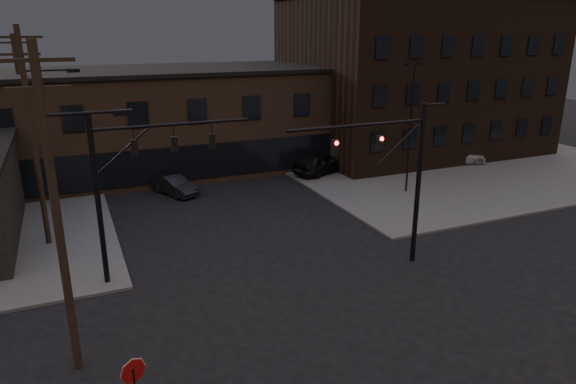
# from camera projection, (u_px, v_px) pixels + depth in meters

# --- Properties ---
(ground) EXTENTS (140.00, 140.00, 0.00)m
(ground) POSITION_uv_depth(u_px,v_px,m) (345.00, 335.00, 19.78)
(ground) COLOR black
(ground) RESTS_ON ground
(sidewalk_ne) EXTENTS (30.00, 30.00, 0.15)m
(sidewalk_ne) POSITION_uv_depth(u_px,v_px,m) (434.00, 156.00, 47.37)
(sidewalk_ne) COLOR #474744
(sidewalk_ne) RESTS_ON ground
(building_row) EXTENTS (40.00, 12.00, 8.00)m
(building_row) POSITION_uv_depth(u_px,v_px,m) (181.00, 120.00, 43.03)
(building_row) COLOR #4F392A
(building_row) RESTS_ON ground
(building_right) EXTENTS (22.00, 16.00, 14.00)m
(building_right) POSITION_uv_depth(u_px,v_px,m) (413.00, 76.00, 48.77)
(building_right) COLOR black
(building_right) RESTS_ON ground
(traffic_signal_near) EXTENTS (7.12, 0.24, 8.00)m
(traffic_signal_near) POSITION_uv_depth(u_px,v_px,m) (400.00, 169.00, 24.26)
(traffic_signal_near) COLOR black
(traffic_signal_near) RESTS_ON ground
(traffic_signal_far) EXTENTS (7.12, 0.24, 8.00)m
(traffic_signal_far) POSITION_uv_depth(u_px,v_px,m) (126.00, 177.00, 22.68)
(traffic_signal_far) COLOR black
(traffic_signal_far) RESTS_ON ground
(stop_sign) EXTENTS (0.72, 0.33, 2.48)m
(stop_sign) POSITION_uv_depth(u_px,v_px,m) (134.00, 379.00, 14.43)
(stop_sign) COLOR black
(stop_sign) RESTS_ON ground
(utility_pole_near) EXTENTS (3.70, 0.28, 11.00)m
(utility_pole_near) POSITION_uv_depth(u_px,v_px,m) (58.00, 208.00, 16.15)
(utility_pole_near) COLOR black
(utility_pole_near) RESTS_ON ground
(utility_pole_mid) EXTENTS (3.70, 0.28, 11.50)m
(utility_pole_mid) POSITION_uv_depth(u_px,v_px,m) (34.00, 135.00, 26.17)
(utility_pole_mid) COLOR black
(utility_pole_mid) RESTS_ON ground
(utility_pole_far) EXTENTS (2.20, 0.28, 11.00)m
(utility_pole_far) POSITION_uv_depth(u_px,v_px,m) (24.00, 110.00, 36.35)
(utility_pole_far) COLOR black
(utility_pole_far) RESTS_ON ground
(lot_light_a) EXTENTS (1.50, 0.28, 9.14)m
(lot_light_a) POSITION_uv_depth(u_px,v_px,m) (411.00, 117.00, 35.30)
(lot_light_a) COLOR black
(lot_light_a) RESTS_ON ground
(lot_light_b) EXTENTS (1.50, 0.28, 9.14)m
(lot_light_b) POSITION_uv_depth(u_px,v_px,m) (434.00, 103.00, 41.96)
(lot_light_b) COLOR black
(lot_light_b) RESTS_ON ground
(parked_car_lot_a) EXTENTS (5.44, 3.81, 1.72)m
(parked_car_lot_a) POSITION_uv_depth(u_px,v_px,m) (321.00, 163.00, 41.26)
(parked_car_lot_a) COLOR black
(parked_car_lot_a) RESTS_ON sidewalk_ne
(parked_car_lot_b) EXTENTS (4.71, 3.20, 1.27)m
(parked_car_lot_b) POSITION_uv_depth(u_px,v_px,m) (460.00, 156.00, 44.44)
(parked_car_lot_b) COLOR #ABAAAD
(parked_car_lot_b) RESTS_ON sidewalk_ne
(car_crossing) EXTENTS (2.92, 4.32, 1.35)m
(car_crossing) POSITION_uv_depth(u_px,v_px,m) (174.00, 185.00, 36.49)
(car_crossing) COLOR black
(car_crossing) RESTS_ON ground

